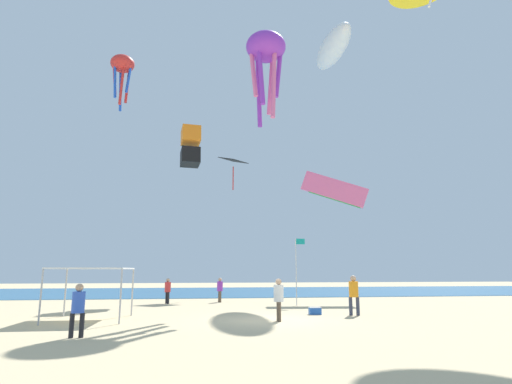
{
  "coord_description": "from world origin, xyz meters",
  "views": [
    {
      "loc": [
        -3.09,
        -18.4,
        2.11
      ],
      "look_at": [
        0.82,
        9.89,
        7.45
      ],
      "focal_mm": 29.46,
      "sensor_mm": 36.0,
      "label": 1
    }
  ],
  "objects_px": {
    "canopy_tent": "(93,270)",
    "kite_octopus_purple": "(266,51)",
    "person_rightmost": "(168,289)",
    "person_near_tent": "(220,288)",
    "kite_parafoil_pink": "(334,190)",
    "kite_inflatable_white": "(333,48)",
    "kite_diamond_black": "(233,162)",
    "person_leftmost": "(78,306)",
    "kite_octopus_red": "(122,66)",
    "person_central": "(279,296)",
    "banner_flag": "(297,265)",
    "cooler_box": "(315,311)",
    "person_far_shore": "(354,292)",
    "kite_box_orange": "(191,146)"
  },
  "relations": [
    {
      "from": "canopy_tent",
      "to": "kite_octopus_purple",
      "type": "bearing_deg",
      "value": 34.64
    },
    {
      "from": "person_rightmost",
      "to": "kite_octopus_purple",
      "type": "relative_size",
      "value": 0.25
    },
    {
      "from": "person_near_tent",
      "to": "kite_parafoil_pink",
      "type": "relative_size",
      "value": 0.33
    },
    {
      "from": "kite_inflatable_white",
      "to": "kite_diamond_black",
      "type": "distance_m",
      "value": 15.1
    },
    {
      "from": "kite_octopus_purple",
      "to": "person_leftmost",
      "type": "bearing_deg",
      "value": -123.55
    },
    {
      "from": "kite_octopus_red",
      "to": "kite_octopus_purple",
      "type": "xyz_separation_m",
      "value": [
        10.88,
        -8.36,
        -2.42
      ]
    },
    {
      "from": "person_leftmost",
      "to": "kite_diamond_black",
      "type": "xyz_separation_m",
      "value": [
        6.69,
        21.36,
        10.55
      ]
    },
    {
      "from": "person_leftmost",
      "to": "kite_parafoil_pink",
      "type": "bearing_deg",
      "value": -138.92
    },
    {
      "from": "person_central",
      "to": "kite_parafoil_pink",
      "type": "distance_m",
      "value": 15.94
    },
    {
      "from": "banner_flag",
      "to": "kite_octopus_red",
      "type": "bearing_deg",
      "value": 147.09
    },
    {
      "from": "cooler_box",
      "to": "kite_octopus_purple",
      "type": "bearing_deg",
      "value": 106.4
    },
    {
      "from": "person_central",
      "to": "person_rightmost",
      "type": "relative_size",
      "value": 1.1
    },
    {
      "from": "kite_octopus_red",
      "to": "kite_diamond_black",
      "type": "height_order",
      "value": "kite_octopus_red"
    },
    {
      "from": "person_far_shore",
      "to": "kite_diamond_black",
      "type": "xyz_separation_m",
      "value": [
        -4.54,
        16.1,
        10.45
      ]
    },
    {
      "from": "person_near_tent",
      "to": "kite_inflatable_white",
      "type": "bearing_deg",
      "value": 109.87
    },
    {
      "from": "person_central",
      "to": "kite_octopus_red",
      "type": "xyz_separation_m",
      "value": [
        -10.13,
        15.99,
        17.96
      ]
    },
    {
      "from": "kite_diamond_black",
      "to": "banner_flag",
      "type": "bearing_deg",
      "value": -114.37
    },
    {
      "from": "canopy_tent",
      "to": "banner_flag",
      "type": "distance_m",
      "value": 12.32
    },
    {
      "from": "canopy_tent",
      "to": "kite_parafoil_pink",
      "type": "bearing_deg",
      "value": 36.33
    },
    {
      "from": "person_central",
      "to": "person_far_shore",
      "type": "height_order",
      "value": "person_far_shore"
    },
    {
      "from": "banner_flag",
      "to": "cooler_box",
      "type": "xyz_separation_m",
      "value": [
        -0.39,
        -5.22,
        -2.24
      ]
    },
    {
      "from": "person_near_tent",
      "to": "kite_inflatable_white",
      "type": "height_order",
      "value": "kite_inflatable_white"
    },
    {
      "from": "kite_parafoil_pink",
      "to": "kite_octopus_purple",
      "type": "relative_size",
      "value": 0.78
    },
    {
      "from": "kite_inflatable_white",
      "to": "person_far_shore",
      "type": "bearing_deg",
      "value": 162.58
    },
    {
      "from": "person_rightmost",
      "to": "kite_box_orange",
      "type": "bearing_deg",
      "value": 137.22
    },
    {
      "from": "kite_diamond_black",
      "to": "kite_octopus_purple",
      "type": "xyz_separation_m",
      "value": [
        1.28,
        -10.28,
        5.04
      ]
    },
    {
      "from": "banner_flag",
      "to": "kite_box_orange",
      "type": "relative_size",
      "value": 1.29
    },
    {
      "from": "person_leftmost",
      "to": "banner_flag",
      "type": "bearing_deg",
      "value": -139.04
    },
    {
      "from": "kite_octopus_purple",
      "to": "kite_inflatable_white",
      "type": "bearing_deg",
      "value": 53.38
    },
    {
      "from": "person_central",
      "to": "banner_flag",
      "type": "height_order",
      "value": "banner_flag"
    },
    {
      "from": "canopy_tent",
      "to": "person_central",
      "type": "xyz_separation_m",
      "value": [
        8.02,
        -1.57,
        -1.08
      ]
    },
    {
      "from": "cooler_box",
      "to": "kite_octopus_purple",
      "type": "height_order",
      "value": "kite_octopus_purple"
    },
    {
      "from": "kite_octopus_red",
      "to": "canopy_tent",
      "type": "bearing_deg",
      "value": 114.06
    },
    {
      "from": "kite_inflatable_white",
      "to": "banner_flag",
      "type": "bearing_deg",
      "value": 147.86
    },
    {
      "from": "person_rightmost",
      "to": "cooler_box",
      "type": "height_order",
      "value": "person_rightmost"
    },
    {
      "from": "person_far_shore",
      "to": "person_rightmost",
      "type": "bearing_deg",
      "value": 153.7
    },
    {
      "from": "kite_diamond_black",
      "to": "person_far_shore",
      "type": "bearing_deg",
      "value": -115.95
    },
    {
      "from": "banner_flag",
      "to": "kite_box_orange",
      "type": "xyz_separation_m",
      "value": [
        -6.87,
        6.1,
        9.18
      ]
    },
    {
      "from": "person_rightmost",
      "to": "kite_box_orange",
      "type": "height_order",
      "value": "kite_box_orange"
    },
    {
      "from": "person_leftmost",
      "to": "person_rightmost",
      "type": "distance_m",
      "value": 13.76
    },
    {
      "from": "kite_octopus_red",
      "to": "kite_octopus_purple",
      "type": "bearing_deg",
      "value": 158.2
    },
    {
      "from": "banner_flag",
      "to": "canopy_tent",
      "type": "bearing_deg",
      "value": -150.09
    },
    {
      "from": "person_central",
      "to": "kite_octopus_purple",
      "type": "height_order",
      "value": "kite_octopus_purple"
    },
    {
      "from": "cooler_box",
      "to": "kite_octopus_purple",
      "type": "relative_size",
      "value": 0.09
    },
    {
      "from": "kite_diamond_black",
      "to": "canopy_tent",
      "type": "bearing_deg",
      "value": -156.33
    },
    {
      "from": "banner_flag",
      "to": "person_near_tent",
      "type": "bearing_deg",
      "value": 143.87
    },
    {
      "from": "banner_flag",
      "to": "kite_parafoil_pink",
      "type": "distance_m",
      "value": 8.58
    },
    {
      "from": "person_leftmost",
      "to": "person_central",
      "type": "distance_m",
      "value": 8.0
    },
    {
      "from": "kite_octopus_purple",
      "to": "kite_box_orange",
      "type": "bearing_deg",
      "value": 130.96
    },
    {
      "from": "kite_inflatable_white",
      "to": "kite_parafoil_pink",
      "type": "relative_size",
      "value": 1.61
    }
  ]
}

